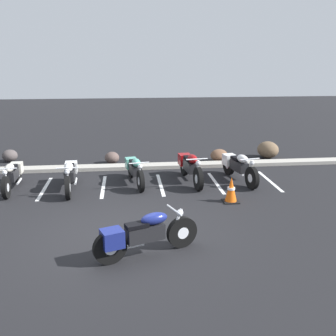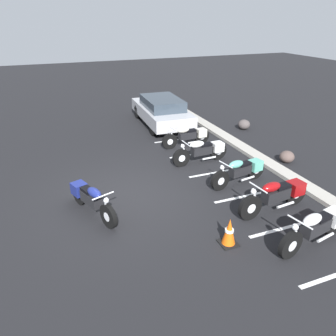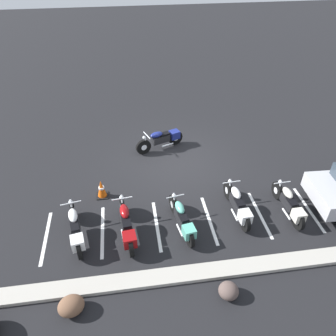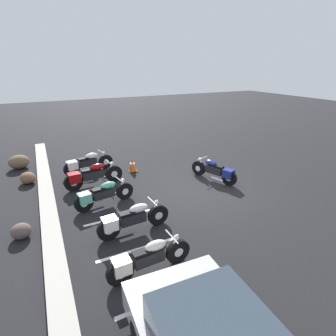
% 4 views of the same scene
% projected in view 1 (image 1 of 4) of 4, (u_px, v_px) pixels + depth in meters
% --- Properties ---
extents(ground, '(60.00, 60.00, 0.00)m').
position_uv_depth(ground, '(119.00, 233.00, 8.41)').
color(ground, black).
extents(motorcycle_navy_featured, '(2.01, 0.95, 0.83)m').
position_uv_depth(motorcycle_navy_featured, '(142.00, 234.00, 7.32)').
color(motorcycle_navy_featured, black).
rests_on(motorcycle_navy_featured, ground).
extents(parked_bike_0, '(0.57, 2.02, 0.80)m').
position_uv_depth(parked_bike_0, '(12.00, 175.00, 11.17)').
color(parked_bike_0, black).
rests_on(parked_bike_0, ground).
extents(parked_bike_1, '(0.59, 2.11, 0.83)m').
position_uv_depth(parked_bike_1, '(70.00, 174.00, 11.14)').
color(parked_bike_1, black).
rests_on(parked_bike_1, ground).
extents(parked_bike_2, '(0.69, 2.04, 0.81)m').
position_uv_depth(parked_bike_2, '(135.00, 169.00, 11.69)').
color(parked_bike_2, black).
rests_on(parked_bike_2, ground).
extents(parked_bike_3, '(0.66, 2.25, 0.89)m').
position_uv_depth(parked_bike_3, '(190.00, 166.00, 11.87)').
color(parked_bike_3, black).
rests_on(parked_bike_3, ground).
extents(parked_bike_4, '(0.76, 2.16, 0.86)m').
position_uv_depth(parked_bike_4, '(238.00, 166.00, 11.95)').
color(parked_bike_4, black).
rests_on(parked_bike_4, ground).
extents(concrete_curb, '(18.00, 0.50, 0.12)m').
position_uv_depth(concrete_curb, '(121.00, 167.00, 13.32)').
color(concrete_curb, '#A8A399').
rests_on(concrete_curb, ground).
extents(landscape_rock_0, '(0.76, 0.70, 0.46)m').
position_uv_depth(landscape_rock_0, '(219.00, 155.00, 14.20)').
color(landscape_rock_0, brown).
rests_on(landscape_rock_0, ground).
extents(landscape_rock_1, '(0.72, 0.72, 0.44)m').
position_uv_depth(landscape_rock_1, '(10.00, 156.00, 14.19)').
color(landscape_rock_1, '#4B4343').
rests_on(landscape_rock_1, ground).
extents(landscape_rock_2, '(0.92, 0.99, 0.62)m').
position_uv_depth(landscape_rock_2, '(268.00, 150.00, 14.71)').
color(landscape_rock_2, brown).
rests_on(landscape_rock_2, ground).
extents(landscape_rock_3, '(0.71, 0.71, 0.42)m').
position_uv_depth(landscape_rock_3, '(112.00, 158.00, 13.95)').
color(landscape_rock_3, brown).
rests_on(landscape_rock_3, ground).
extents(traffic_cone, '(0.40, 0.40, 0.67)m').
position_uv_depth(traffic_cone, '(231.00, 190.00, 10.16)').
color(traffic_cone, black).
rests_on(traffic_cone, ground).
extents(stall_line_1, '(0.10, 2.10, 0.00)m').
position_uv_depth(stall_line_1, '(45.00, 189.00, 11.29)').
color(stall_line_1, white).
rests_on(stall_line_1, ground).
extents(stall_line_2, '(0.10, 2.10, 0.00)m').
position_uv_depth(stall_line_2, '(103.00, 187.00, 11.46)').
color(stall_line_2, white).
rests_on(stall_line_2, ground).
extents(stall_line_3, '(0.10, 2.10, 0.00)m').
position_uv_depth(stall_line_3, '(161.00, 185.00, 11.64)').
color(stall_line_3, white).
rests_on(stall_line_3, ground).
extents(stall_line_4, '(0.10, 2.10, 0.00)m').
position_uv_depth(stall_line_4, '(216.00, 183.00, 11.81)').
color(stall_line_4, white).
rests_on(stall_line_4, ground).
extents(stall_line_5, '(0.10, 2.10, 0.00)m').
position_uv_depth(stall_line_5, '(270.00, 181.00, 11.98)').
color(stall_line_5, white).
rests_on(stall_line_5, ground).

